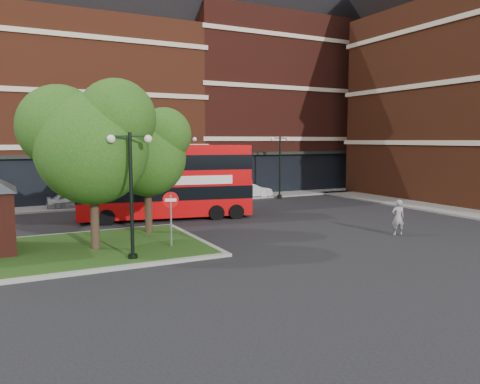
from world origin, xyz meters
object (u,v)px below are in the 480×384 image
car_white (249,190)px  woman (398,217)px  car_silver (75,200)px  bus (165,177)px

car_white → woman: bearing=-175.8°
car_silver → car_white: car_silver is taller
bus → car_white: bus is taller
woman → car_white: bearing=-71.6°
woman → car_silver: bearing=-31.7°
bus → woman: bus is taller
bus → car_silver: bus is taller
woman → car_silver: woman is taller
woman → car_white: (0.50, 16.65, -0.28)m
woman → car_silver: size_ratio=0.48×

